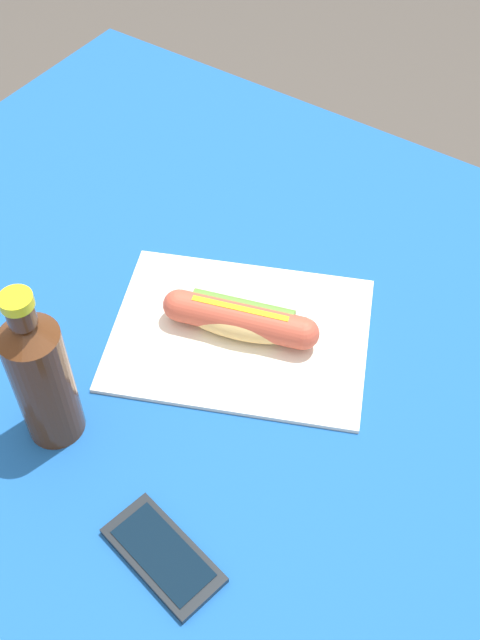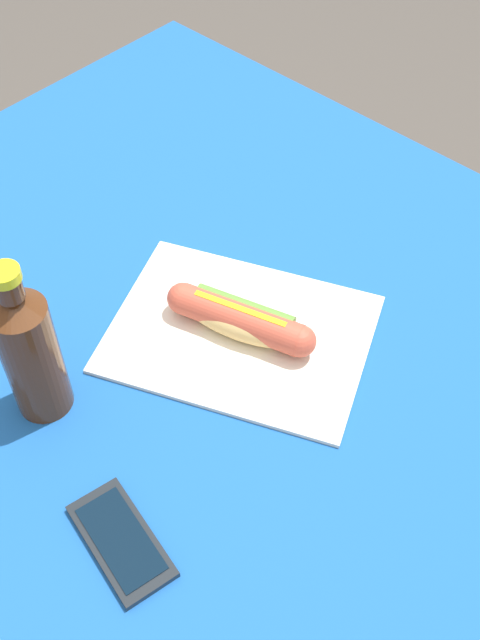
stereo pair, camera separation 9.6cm
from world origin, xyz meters
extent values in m
plane|color=#47423D|center=(0.00, 0.00, 0.00)|extent=(6.00, 6.00, 0.00)
cylinder|color=brown|center=(-0.45, 0.39, 0.35)|extent=(0.07, 0.07, 0.70)
cube|color=brown|center=(0.00, 0.00, 0.71)|extent=(1.07, 0.94, 0.03)
cube|color=#19519E|center=(0.00, 0.00, 0.73)|extent=(1.13, 1.00, 0.00)
cube|color=silver|center=(0.06, 0.01, 0.73)|extent=(0.39, 0.35, 0.01)
ellipsoid|color=#DBB26B|center=(0.06, 0.01, 0.76)|extent=(0.16, 0.09, 0.04)
cylinder|color=#BC4C38|center=(0.06, 0.01, 0.76)|extent=(0.17, 0.09, 0.04)
sphere|color=#BC4C38|center=(0.14, 0.04, 0.76)|extent=(0.04, 0.04, 0.04)
sphere|color=#BC4C38|center=(-0.02, -0.01, 0.76)|extent=(0.04, 0.04, 0.04)
cube|color=yellow|center=(0.06, 0.01, 0.78)|extent=(0.12, 0.04, 0.00)
cylinder|color=#568433|center=(0.06, 0.03, 0.77)|extent=(0.13, 0.06, 0.02)
cube|color=black|center=(0.16, -0.27, 0.73)|extent=(0.14, 0.09, 0.01)
cube|color=black|center=(0.16, -0.27, 0.74)|extent=(0.12, 0.07, 0.00)
cylinder|color=#4C2814|center=(-0.04, -0.22, 0.81)|extent=(0.07, 0.07, 0.16)
cone|color=#4C2814|center=(-0.04, -0.22, 0.91)|extent=(0.07, 0.07, 0.02)
cylinder|color=#4C2814|center=(-0.04, -0.22, 0.93)|extent=(0.03, 0.03, 0.03)
cylinder|color=yellow|center=(-0.04, -0.22, 0.95)|extent=(0.03, 0.03, 0.01)
camera|label=1|loc=(0.41, -0.50, 1.50)|focal=43.52mm
camera|label=2|loc=(0.48, -0.44, 1.50)|focal=43.52mm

